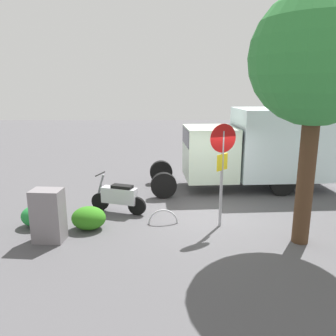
{
  "coord_description": "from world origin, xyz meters",
  "views": [
    {
      "loc": [
        1.34,
        9.55,
        3.76
      ],
      "look_at": [
        1.34,
        -0.99,
        1.23
      ],
      "focal_mm": 36.03,
      "sensor_mm": 36.0,
      "label": 1
    }
  ],
  "objects_px": {
    "motorcycle": "(119,196)",
    "bike_rack_hoop": "(163,223)",
    "stop_sign": "(222,160)",
    "street_tree": "(317,60)",
    "utility_cabinet": "(48,216)",
    "box_truck_near": "(261,146)"
  },
  "relations": [
    {
      "from": "utility_cabinet",
      "to": "motorcycle",
      "type": "bearing_deg",
      "value": -127.35
    },
    {
      "from": "box_truck_near",
      "to": "motorcycle",
      "type": "xyz_separation_m",
      "value": [
        4.97,
        2.62,
        -1.12
      ]
    },
    {
      "from": "stop_sign",
      "to": "utility_cabinet",
      "type": "height_order",
      "value": "stop_sign"
    },
    {
      "from": "street_tree",
      "to": "motorcycle",
      "type": "bearing_deg",
      "value": -22.67
    },
    {
      "from": "box_truck_near",
      "to": "bike_rack_hoop",
      "type": "bearing_deg",
      "value": 40.11
    },
    {
      "from": "bike_rack_hoop",
      "to": "stop_sign",
      "type": "bearing_deg",
      "value": 173.68
    },
    {
      "from": "stop_sign",
      "to": "street_tree",
      "type": "height_order",
      "value": "street_tree"
    },
    {
      "from": "box_truck_near",
      "to": "street_tree",
      "type": "distance_m",
      "value": 5.36
    },
    {
      "from": "box_truck_near",
      "to": "motorcycle",
      "type": "relative_size",
      "value": 4.04
    },
    {
      "from": "stop_sign",
      "to": "bike_rack_hoop",
      "type": "bearing_deg",
      "value": -6.32
    },
    {
      "from": "motorcycle",
      "to": "utility_cabinet",
      "type": "relative_size",
      "value": 1.31
    },
    {
      "from": "street_tree",
      "to": "bike_rack_hoop",
      "type": "height_order",
      "value": "street_tree"
    },
    {
      "from": "street_tree",
      "to": "box_truck_near",
      "type": "bearing_deg",
      "value": -92.31
    },
    {
      "from": "motorcycle",
      "to": "bike_rack_hoop",
      "type": "xyz_separation_m",
      "value": [
        -1.36,
        0.85,
        -0.52
      ]
    },
    {
      "from": "box_truck_near",
      "to": "street_tree",
      "type": "bearing_deg",
      "value": 83.94
    },
    {
      "from": "utility_cabinet",
      "to": "stop_sign",
      "type": "bearing_deg",
      "value": -168.39
    },
    {
      "from": "stop_sign",
      "to": "bike_rack_hoop",
      "type": "relative_size",
      "value": 3.34
    },
    {
      "from": "motorcycle",
      "to": "bike_rack_hoop",
      "type": "relative_size",
      "value": 2.06
    },
    {
      "from": "motorcycle",
      "to": "stop_sign",
      "type": "relative_size",
      "value": 0.61
    },
    {
      "from": "stop_sign",
      "to": "street_tree",
      "type": "bearing_deg",
      "value": 152.28
    },
    {
      "from": "stop_sign",
      "to": "box_truck_near",
      "type": "bearing_deg",
      "value": -119.18
    },
    {
      "from": "box_truck_near",
      "to": "bike_rack_hoop",
      "type": "xyz_separation_m",
      "value": [
        3.61,
        3.47,
        -1.64
      ]
    }
  ]
}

